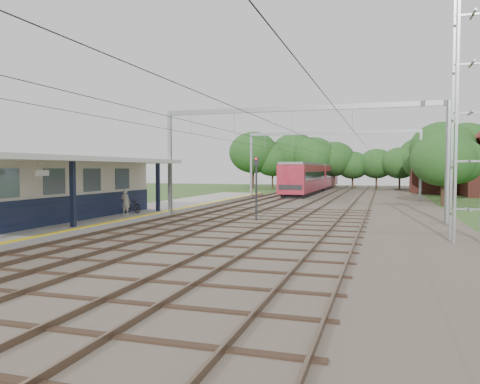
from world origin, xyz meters
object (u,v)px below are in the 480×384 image
at_px(bicycle, 131,206).
at_px(signal_post, 256,183).
at_px(person, 126,202).
at_px(train, 315,177).

distance_m(bicycle, signal_post, 8.36).
height_order(person, train, train).
bearing_deg(train, bicycle, -99.39).
bearing_deg(bicycle, train, 3.68).
bearing_deg(train, person, -98.43).
relative_size(person, bicycle, 1.03).
bearing_deg(signal_post, person, -175.47).
height_order(person, signal_post, signal_post).
xyz_separation_m(bicycle, signal_post, (8.21, 0.37, 1.52)).
relative_size(person, train, 0.04).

